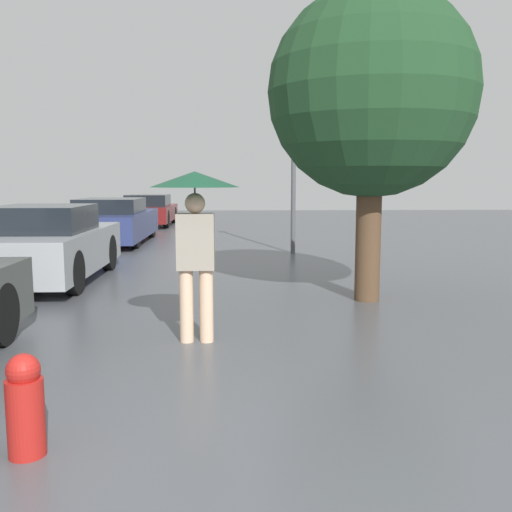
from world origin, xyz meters
The scene contains 8 objects.
ground_plane centered at (0.00, 0.00, 0.00)m, with size 60.00×60.00×0.00m, color #4C4F54.
pedestrian centered at (-0.39, 3.09, 1.39)m, with size 0.93×0.93×1.82m.
parked_car_second centered at (-3.17, 6.89, 0.62)m, with size 1.70×3.92×1.31m.
parked_car_third centered at (-3.34, 13.02, 0.59)m, with size 1.89×4.59×1.23m.
parked_car_farthest centered at (-3.24, 19.17, 0.56)m, with size 1.78×4.11×1.18m.
tree centered at (1.94, 5.14, 2.91)m, with size 2.90×2.90×4.38m.
street_lamp centered at (1.42, 10.50, 2.91)m, with size 0.30×0.30×4.55m.
fire_hydrant centered at (-1.30, 0.56, 0.33)m, with size 0.23×0.23×0.66m.
Camera 1 is at (0.02, -2.91, 1.73)m, focal length 40.00 mm.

